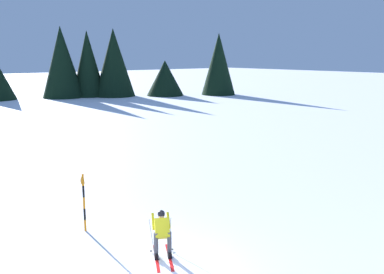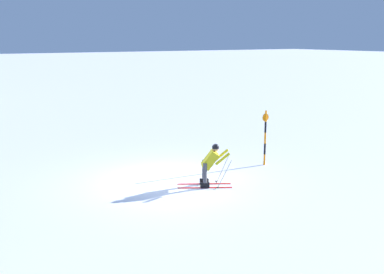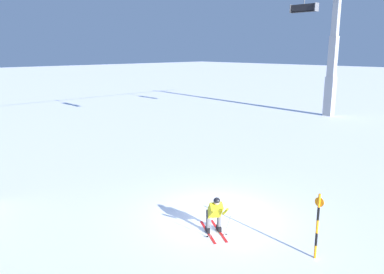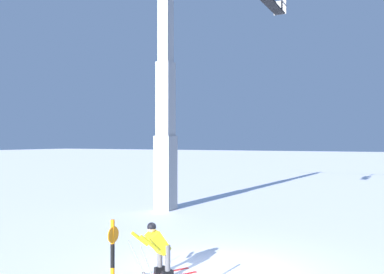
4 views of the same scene
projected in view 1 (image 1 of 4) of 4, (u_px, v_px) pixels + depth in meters
The scene contains 3 objects.
skier_carving_main at pixel (162, 231), 12.17m from camera, with size 1.32×1.71×1.47m.
trail_marker_pole at pixel (84, 201), 13.80m from camera, with size 0.07×0.28×2.00m.
tree_line_ridge at pixel (112, 66), 58.22m from camera, with size 32.48×18.01×9.70m.
Camera 1 is at (5.34, 8.46, 5.85)m, focal length 38.79 mm.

